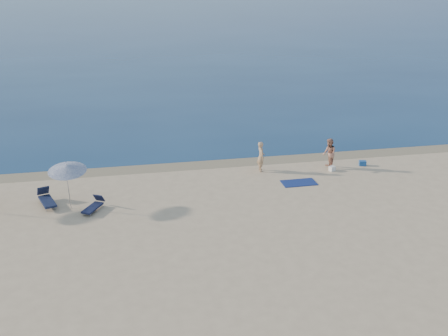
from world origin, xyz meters
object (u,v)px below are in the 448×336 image
object	(u,v)px
person_left	(261,156)
blue_cooler	(363,163)
person_right	(329,154)
umbrella_near	(67,168)

from	to	relation	value
person_left	blue_cooler	xyz separation A→B (m)	(6.13, -0.33, -0.73)
person_right	blue_cooler	world-z (taller)	person_right
blue_cooler	person_left	bearing A→B (deg)	-167.26
person_left	person_right	xyz separation A→B (m)	(3.99, -0.35, 0.02)
blue_cooler	umbrella_near	distance (m)	16.93
person_left	person_right	distance (m)	4.00
person_left	umbrella_near	world-z (taller)	umbrella_near
blue_cooler	umbrella_near	bearing A→B (deg)	-154.99
umbrella_near	blue_cooler	bearing A→B (deg)	14.12
person_left	blue_cooler	size ratio (longest dim) A/B	4.28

